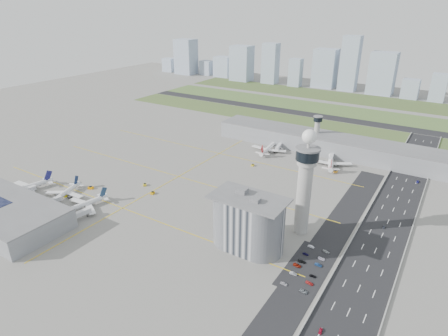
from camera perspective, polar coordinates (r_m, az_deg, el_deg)
The scene contains 63 objects.
ground at distance 258.01m, azimuth -4.19°, elevation -5.69°, with size 1000.00×1000.00×0.00m, color gray.
grass_strip_0 at distance 451.29m, azimuth 10.95°, elevation 6.99°, with size 480.00×50.00×0.08m, color #425629.
grass_strip_1 at distance 519.53m, azimuth 14.13°, elevation 8.89°, with size 480.00×60.00×0.08m, color #48652F.
grass_strip_2 at distance 594.12m, azimuth 16.73°, elevation 10.42°, with size 480.00×70.00×0.08m, color #485B2B.
runway at distance 484.70m, azimuth 12.63°, elevation 8.00°, with size 480.00×22.00×0.10m, color black.
highway at distance 220.14m, azimuth 21.42°, elevation -13.21°, with size 28.00×500.00×0.10m, color black.
barrier_left at distance 221.61m, azimuth 17.87°, elevation -12.19°, with size 0.60×500.00×1.20m, color #9E9E99.
barrier_right at distance 218.92m, azimuth 25.09°, elevation -13.96°, with size 0.60×500.00×1.20m, color #9E9E99.
landside_road at distance 216.02m, azimuth 14.24°, elevation -12.92°, with size 18.00×260.00×0.08m, color black.
parking_lot at distance 207.20m, azimuth 12.58°, elevation -14.52°, with size 20.00×44.00×0.10m, color black.
taxiway_line_h_0 at distance 263.07m, azimuth -15.20°, elevation -5.92°, with size 260.00×0.60×0.01m, color yellow.
taxiway_line_h_1 at distance 301.18m, azimuth -6.95°, elevation -1.30°, with size 260.00×0.60×0.01m, color yellow.
taxiway_line_h_2 at distance 345.56m, azimuth -0.70°, elevation 2.24°, with size 260.00×0.60×0.01m, color yellow.
taxiway_line_v at distance 301.18m, azimuth -6.95°, elevation -1.30°, with size 0.60×260.00×0.01m, color yellow.
control_tower at distance 217.85m, azimuth 12.27°, elevation -1.65°, with size 14.00×14.00×64.50m.
secondary_tower at distance 362.16m, azimuth 13.97°, elevation 5.70°, with size 8.60×8.60×31.90m.
admin_building at distance 209.96m, azimuth 3.67°, elevation -8.27°, with size 42.00×24.00×33.50m.
terminal_pier at distance 360.95m, azimuth 15.19°, elevation 3.68°, with size 210.00×32.00×15.80m.
near_terminal at distance 272.14m, azimuth -30.44°, elevation -6.02°, with size 84.00×42.00×13.00m.
airplane_near_a at distance 308.97m, azimuth -28.21°, elevation -2.30°, with size 40.55×34.47×11.35m, color white, non-canonical shape.
airplane_near_b at distance 288.84m, azimuth -23.27°, elevation -3.25°, with size 34.87×29.64×9.76m, color white, non-canonical shape.
airplane_near_c at distance 267.95m, azimuth -20.83°, elevation -4.90°, with size 36.44×30.98×10.20m, color white, non-canonical shape.
airplane_far_a at distance 351.64m, azimuth 6.88°, elevation 3.42°, with size 39.79×33.82×11.14m, color white, non-canonical shape.
airplane_far_b at distance 331.71m, azimuth 16.02°, elevation 1.41°, with size 41.20×35.02×11.54m, color white, non-canonical shape.
jet_bridge_near_0 at distance 302.09m, azimuth -29.15°, elevation -3.66°, with size 14.00×3.00×5.70m, color silver, non-canonical shape.
jet_bridge_near_1 at distance 277.87m, azimuth -26.06°, elevation -5.32°, with size 14.00×3.00×5.70m, color silver, non-canonical shape.
jet_bridge_near_2 at distance 254.87m, azimuth -22.37°, elevation -7.26°, with size 14.00×3.00×5.70m, color silver, non-canonical shape.
jet_bridge_far_0 at distance 360.61m, azimuth 8.58°, elevation 3.38°, with size 14.00×3.00×5.70m, color silver, non-canonical shape.
jet_bridge_far_1 at distance 345.15m, azimuth 16.14°, elevation 1.75°, with size 14.00×3.00×5.70m, color silver, non-canonical shape.
tug_0 at distance 296.12m, azimuth -19.65°, elevation -2.82°, with size 2.53×3.67×2.14m, color #FB9600, non-canonical shape.
tug_1 at distance 291.30m, azimuth -23.05°, elevation -3.85°, with size 2.23×3.24×1.88m, color yellow, non-canonical shape.
tug_2 at distance 276.64m, azimuth -10.83°, elevation -3.72°, with size 2.25×3.27×1.90m, color #DA9706, non-canonical shape.
tug_3 at distance 290.13m, azimuth -11.98°, elevation -2.46°, with size 2.31×3.36×1.95m, color yellow, non-canonical shape.
tug_4 at distance 319.29m, azimuth 4.40°, elevation 0.48°, with size 2.08×3.02×1.75m, color gold, non-canonical shape.
tug_5 at distance 319.11m, azimuth 16.63°, elevation -0.49°, with size 2.32×3.38×1.96m, color orange, non-canonical shape.
car_lot_0 at distance 194.17m, azimuth 9.09°, elevation -16.99°, with size 1.47×3.66×1.25m, color silver.
car_lot_1 at distance 200.77m, azimuth 10.51°, elevation -15.52°, with size 1.35×3.87×1.28m, color #9D9FA7.
car_lot_2 at distance 206.37m, azimuth 11.08°, elevation -14.35°, with size 2.00×4.33×1.20m, color maroon.
car_lot_3 at distance 209.39m, azimuth 11.76°, elevation -13.78°, with size 1.74×4.27×1.24m, color black.
car_lot_4 at distance 215.31m, azimuth 12.33°, elevation -12.68°, with size 1.32×3.27×1.11m, color #140F47.
car_lot_5 at distance 221.59m, azimuth 13.11°, elevation -11.58°, with size 1.30×3.73×1.23m, color white.
car_lot_6 at distance 191.79m, azimuth 12.04°, elevation -17.89°, with size 1.94×4.21×1.17m, color slate.
car_lot_7 at distance 196.81m, azimuth 12.91°, elevation -16.73°, with size 1.62×3.98×1.16m, color red.
car_lot_8 at distance 201.34m, azimuth 13.37°, elevation -15.71°, with size 1.36×3.37×1.15m, color black.
car_lot_9 at distance 209.01m, azimuth 14.18°, elevation -14.11°, with size 1.35×3.88×1.28m, color navy.
car_lot_10 at distance 213.90m, azimuth 14.63°, elevation -13.22°, with size 1.80×3.91×1.09m, color silver.
car_lot_11 at distance 219.63m, azimuth 15.31°, elevation -12.21°, with size 1.57×3.87×1.12m, color #A7ACAF.
car_hw_0 at distance 175.83m, azimuth 14.50°, elevation -22.91°, with size 1.35×3.34×1.14m, color maroon.
car_hw_1 at distance 252.94m, azimuth 23.19°, elevation -8.26°, with size 1.20×3.46×1.14m, color #23252E.
car_hw_2 at distance 325.56m, azimuth 27.42°, elevation -1.86°, with size 1.99×4.31×1.20m, color navy.
car_hw_4 at distance 381.37m, azimuth 26.36°, elevation 1.89°, with size 1.54×3.83×1.30m, color slate.
skyline_bldg_0 at distance 798.71m, azimuth -8.31°, elevation 15.29°, with size 24.05×19.24×26.50m, color #9EADC1.
skyline_bldg_1 at distance 763.76m, azimuth -5.82°, elevation 16.52°, with size 37.63×30.10×65.60m, color #9EADC1.
skyline_bldg_2 at distance 752.79m, azimuth -2.66°, elevation 15.01°, with size 22.81×18.25×26.79m, color #9EADC1.
skyline_bldg_3 at distance 731.76m, azimuth -0.04°, elevation 15.19°, with size 32.30×25.84×36.93m, color #9EADC1.
skyline_bldg_4 at distance 691.76m, azimuth 2.70°, elevation 15.65°, with size 35.81×28.65×60.36m, color #9EADC1.
skyline_bldg_5 at distance 670.20m, azimuth 7.09°, elevation 15.53°, with size 25.49×20.39×66.89m, color #9EADC1.
skyline_bldg_6 at distance 651.37m, azimuth 10.84°, elevation 14.10°, with size 20.04×16.03×45.20m, color #9EADC1.
skyline_bldg_7 at distance 653.41m, azimuth 15.16°, elevation 14.46°, with size 35.76×28.61×61.22m, color #9EADC1.
skyline_bldg_8 at distance 635.89m, azimuth 18.63°, elevation 14.84°, with size 26.33×21.06×83.39m, color #9EADC1.
skyline_bldg_9 at distance 627.85m, azimuth 22.98°, elevation 13.14°, with size 36.96×29.57×62.11m, color #9EADC1.
skyline_bldg_10 at distance 616.45m, azimuth 26.51°, elevation 10.73°, with size 23.01×18.41×27.75m, color #9EADC1.
skyline_bldg_11 at distance 612.53m, azimuth 29.85°, elevation 10.56°, with size 20.22×16.18×38.97m, color #9EADC1.
Camera 1 is at (136.17, -179.18, 126.17)m, focal length 30.00 mm.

